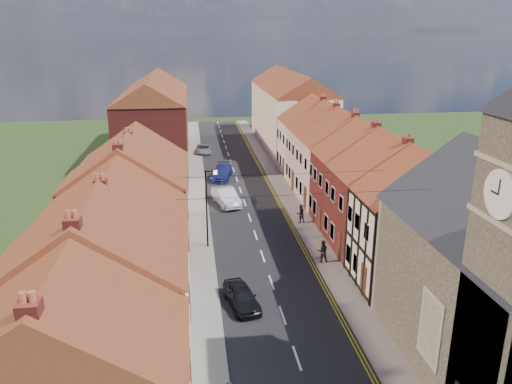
% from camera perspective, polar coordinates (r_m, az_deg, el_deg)
% --- Properties ---
extents(road, '(7.00, 90.00, 0.02)m').
position_cam_1_polar(road, '(47.69, -1.31, -1.23)').
color(road, black).
rests_on(road, ground).
extents(pavement_left, '(1.80, 90.00, 0.12)m').
position_cam_1_polar(pavement_left, '(47.43, -6.60, -1.40)').
color(pavement_left, slate).
rests_on(pavement_left, ground).
extents(pavement_right, '(1.80, 90.00, 0.12)m').
position_cam_1_polar(pavement_right, '(48.32, 3.89, -0.95)').
color(pavement_right, slate).
rests_on(pavement_right, ground).
extents(cottage_r_tudor, '(8.30, 5.20, 9.00)m').
position_cam_1_polar(cottage_r_tudor, '(32.86, 18.42, -2.95)').
color(cottage_r_tudor, beige).
rests_on(cottage_r_tudor, ground).
extents(cottage_r_white_near, '(8.30, 6.00, 9.00)m').
position_cam_1_polar(cottage_r_white_near, '(37.50, 14.98, -0.06)').
color(cottage_r_white_near, maroon).
rests_on(cottage_r_white_near, ground).
extents(cottage_r_cream_mid, '(8.30, 5.20, 9.00)m').
position_cam_1_polar(cottage_r_cream_mid, '(42.32, 12.27, 2.19)').
color(cottage_r_cream_mid, maroon).
rests_on(cottage_r_cream_mid, ground).
extents(cottage_r_pink, '(8.30, 6.00, 9.00)m').
position_cam_1_polar(cottage_r_pink, '(47.26, 10.11, 3.95)').
color(cottage_r_pink, '#B1968C').
rests_on(cottage_r_pink, ground).
extents(cottage_r_white_far, '(8.30, 5.20, 9.00)m').
position_cam_1_polar(cottage_r_white_far, '(52.29, 8.36, 5.39)').
color(cottage_r_white_far, '#B1968C').
rests_on(cottage_r_white_far, ground).
extents(cottage_r_cream_far, '(8.30, 6.00, 9.00)m').
position_cam_1_polar(cottage_r_cream_far, '(57.39, 6.91, 6.56)').
color(cottage_r_cream_far, beige).
rests_on(cottage_r_cream_far, ground).
extents(cottage_l_cream, '(8.30, 6.30, 9.10)m').
position_cam_1_polar(cottage_l_cream, '(23.62, -17.85, -11.16)').
color(cottage_l_cream, beige).
rests_on(cottage_l_cream, ground).
extents(cottage_l_white, '(8.30, 6.90, 8.80)m').
position_cam_1_polar(cottage_l_white, '(29.37, -15.76, -5.40)').
color(cottage_l_white, white).
rests_on(cottage_l_white, ground).
extents(cottage_l_brick_mid, '(8.30, 5.70, 9.10)m').
position_cam_1_polar(cottage_l_brick_mid, '(34.96, -14.48, -1.23)').
color(cottage_l_brick_mid, maroon).
rests_on(cottage_l_brick_mid, ground).
extents(cottage_l_pink, '(8.30, 6.30, 8.80)m').
position_cam_1_polar(cottage_l_pink, '(40.50, -13.57, 1.23)').
color(cottage_l_pink, '#B1968C').
rests_on(cottage_l_pink, ground).
extents(block_right_far, '(8.30, 24.20, 10.50)m').
position_cam_1_polar(block_right_far, '(71.96, 3.92, 9.60)').
color(block_right_far, beige).
rests_on(block_right_far, ground).
extents(block_left_far, '(8.30, 24.20, 10.50)m').
position_cam_1_polar(block_left_far, '(65.77, -11.47, 8.50)').
color(block_left_far, maroon).
rests_on(block_left_far, ground).
extents(lamppost, '(0.88, 0.15, 6.00)m').
position_cam_1_polar(lamppost, '(36.86, -5.54, -1.36)').
color(lamppost, black).
rests_on(lamppost, pavement_left).
extents(car_near, '(2.32, 4.07, 1.30)m').
position_cam_1_polar(car_near, '(30.24, -1.67, -11.83)').
color(car_near, black).
rests_on(car_near, ground).
extents(car_mid, '(2.72, 5.02, 1.57)m').
position_cam_1_polar(car_mid, '(47.09, -3.45, -0.52)').
color(car_mid, '#B7B8BF').
rests_on(car_mid, ground).
extents(car_far, '(3.06, 5.21, 1.42)m').
position_cam_1_polar(car_far, '(55.46, -3.95, 2.24)').
color(car_far, navy).
rests_on(car_far, ground).
extents(car_distant, '(2.06, 4.23, 1.16)m').
position_cam_1_polar(car_distant, '(67.42, -5.98, 4.90)').
color(car_distant, '#97999E').
rests_on(car_distant, ground).
extents(pedestrian_right, '(0.84, 0.68, 1.62)m').
position_cam_1_polar(pedestrian_right, '(35.57, 7.61, -6.70)').
color(pedestrian_right, black).
rests_on(pedestrian_right, pavement_right).
extents(pedestrian_right_b, '(0.93, 0.83, 1.60)m').
position_cam_1_polar(pedestrian_right_b, '(42.45, 5.08, -2.47)').
color(pedestrian_right_b, '#2A2621').
rests_on(pedestrian_right_b, pavement_right).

